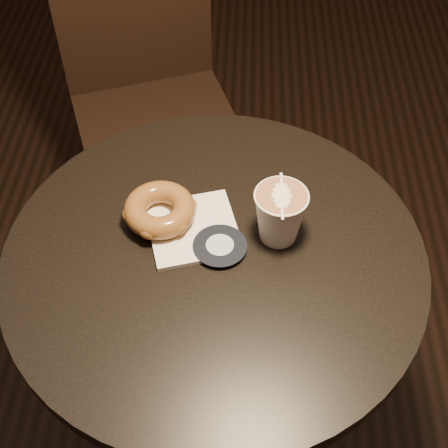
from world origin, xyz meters
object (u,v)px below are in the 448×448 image
object	(u,v)px
chair	(145,69)
pastry_bag	(193,229)
doughnut	(160,210)
latte_cup	(280,216)
cafe_table	(215,316)

from	to	relation	value
chair	pastry_bag	size ratio (longest dim) A/B	7.10
doughnut	latte_cup	xyz separation A→B (m)	(0.20, -0.02, 0.02)
cafe_table	latte_cup	xyz separation A→B (m)	(0.11, 0.04, 0.25)
pastry_bag	cafe_table	bearing A→B (deg)	-65.10
chair	doughnut	distance (m)	0.72
pastry_bag	latte_cup	xyz separation A→B (m)	(0.14, -0.01, 0.05)
pastry_bag	latte_cup	distance (m)	0.15
doughnut	latte_cup	size ratio (longest dim) A/B	1.25
chair	pastry_bag	bearing A→B (deg)	-95.21
cafe_table	latte_cup	bearing A→B (deg)	20.40
cafe_table	chair	xyz separation A→B (m)	(-0.22, 0.74, 0.03)
chair	latte_cup	size ratio (longest dim) A/B	10.53
cafe_table	doughnut	xyz separation A→B (m)	(-0.09, 0.06, 0.23)
pastry_bag	latte_cup	world-z (taller)	latte_cup
doughnut	latte_cup	world-z (taller)	latte_cup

